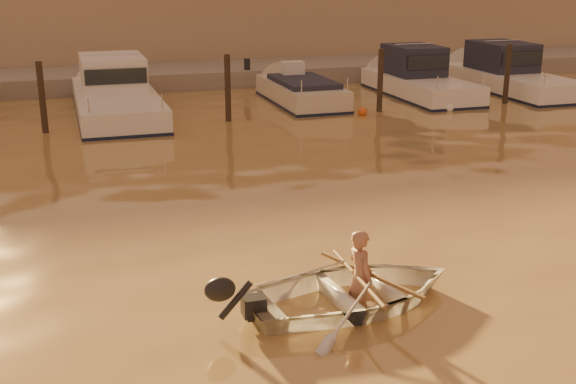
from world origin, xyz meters
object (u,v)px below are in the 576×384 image
object	(u,v)px
person	(360,278)
moored_boat_2	(116,94)
moored_boat_3	(301,96)
dinghy	(354,292)
moored_boat_4	(420,79)
moored_boat_5	(511,74)
waterfront_building	(166,13)

from	to	relation	value
person	moored_boat_2	world-z (taller)	moored_boat_2
moored_boat_2	moored_boat_3	world-z (taller)	moored_boat_2
person	dinghy	bearing A→B (deg)	90.00
moored_boat_2	moored_boat_4	world-z (taller)	same
person	moored_boat_5	world-z (taller)	moored_boat_5
person	waterfront_building	bearing A→B (deg)	-8.97
moored_boat_3	moored_boat_4	xyz separation A→B (m)	(4.52, 0.00, 0.40)
dinghy	moored_boat_2	distance (m)	15.03
moored_boat_2	waterfront_building	world-z (taller)	waterfront_building
moored_boat_4	dinghy	bearing A→B (deg)	-120.47
dinghy	moored_boat_3	world-z (taller)	moored_boat_3
dinghy	person	distance (m)	0.22
dinghy	waterfront_building	distance (m)	26.03
dinghy	moored_boat_4	size ratio (longest dim) A/B	0.47
moored_boat_4	moored_boat_2	bearing A→B (deg)	180.00
moored_boat_4	moored_boat_5	world-z (taller)	same
dinghy	waterfront_building	xyz separation A→B (m)	(1.38, 25.90, 2.20)
moored_boat_3	waterfront_building	distance (m)	11.57
person	waterfront_building	world-z (taller)	waterfront_building
moored_boat_4	moored_boat_5	bearing A→B (deg)	0.00
dinghy	moored_boat_2	xyz separation A→B (m)	(-1.96, 14.90, 0.43)
moored_boat_2	waterfront_building	bearing A→B (deg)	73.13
moored_boat_4	waterfront_building	xyz separation A→B (m)	(-7.39, 11.00, 1.77)
dinghy	moored_boat_5	world-z (taller)	moored_boat_5
dinghy	waterfront_building	size ratio (longest dim) A/B	0.07
moored_boat_2	moored_boat_3	distance (m)	6.22
person	moored_boat_5	bearing A→B (deg)	-46.01
moored_boat_3	moored_boat_4	world-z (taller)	moored_boat_4
moored_boat_5	person	bearing A→B (deg)	-129.88
moored_boat_2	moored_boat_3	xyz separation A→B (m)	(6.20, 0.00, -0.40)
person	moored_boat_4	world-z (taller)	moored_boat_4
moored_boat_2	waterfront_building	size ratio (longest dim) A/B	0.18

